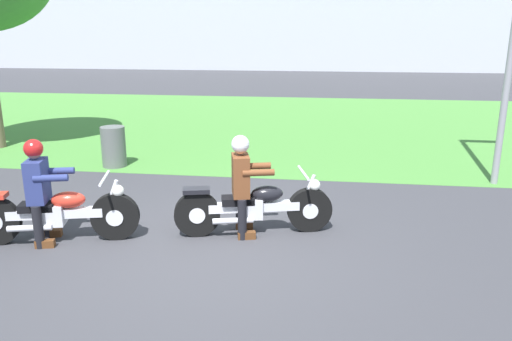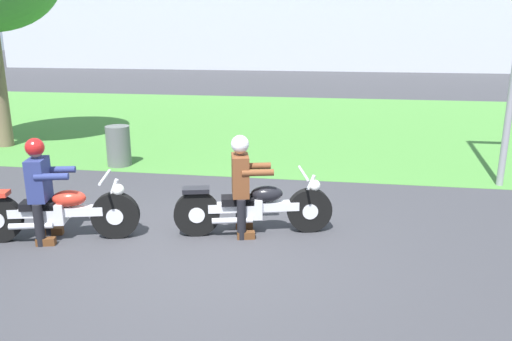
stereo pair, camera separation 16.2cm
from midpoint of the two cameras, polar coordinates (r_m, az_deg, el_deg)
name	(u,v)px [view 2 (the right image)]	position (r m, az deg, el deg)	size (l,w,h in m)	color
ground	(208,252)	(6.49, -4.72, -9.19)	(120.00, 120.00, 0.00)	#38383D
grass_verge	(285,123)	(15.38, 3.66, 5.45)	(60.00, 12.00, 0.01)	#478438
motorcycle_lead	(254,207)	(6.89, 0.47, -4.18)	(2.14, 0.83, 0.87)	black
rider_lead	(242,178)	(6.75, -0.95, -0.81)	(0.62, 0.55, 1.39)	black
motorcycle_follow	(57,212)	(7.16, -21.07, -4.44)	(2.13, 0.82, 0.88)	black
rider_follow	(40,182)	(7.09, -22.70, -1.20)	(0.62, 0.55, 1.40)	black
trash_can	(118,146)	(10.74, -14.94, 2.71)	(0.49, 0.49, 0.83)	#595E5B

